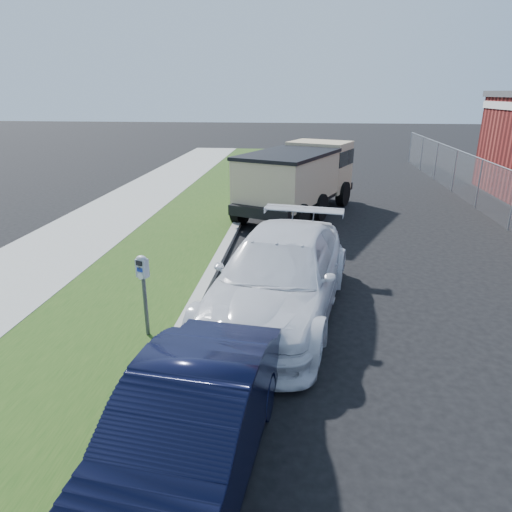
# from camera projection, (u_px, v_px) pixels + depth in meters

# --- Properties ---
(ground) EXTENTS (120.00, 120.00, 0.00)m
(ground) POSITION_uv_depth(u_px,v_px,m) (325.00, 327.00, 8.47)
(ground) COLOR black
(ground) RESTS_ON ground
(streetside) EXTENTS (6.12, 50.00, 0.15)m
(streetside) POSITION_uv_depth(u_px,v_px,m) (87.00, 272.00, 10.86)
(streetside) COLOR gray
(streetside) RESTS_ON ground
(parking_meter) EXTENTS (0.23, 0.19, 1.45)m
(parking_meter) POSITION_uv_depth(u_px,v_px,m) (143.00, 278.00, 7.61)
(parking_meter) COLOR #3F4247
(parking_meter) RESTS_ON ground
(white_wagon) EXTENTS (3.13, 5.80, 1.60)m
(white_wagon) POSITION_uv_depth(u_px,v_px,m) (279.00, 274.00, 8.81)
(white_wagon) COLOR white
(white_wagon) RESTS_ON ground
(navy_sedan) EXTENTS (1.83, 4.15, 1.32)m
(navy_sedan) POSITION_uv_depth(u_px,v_px,m) (188.00, 431.00, 4.93)
(navy_sedan) COLOR black
(navy_sedan) RESTS_ON ground
(dump_truck) EXTENTS (4.30, 6.37, 2.35)m
(dump_truck) POSITION_uv_depth(u_px,v_px,m) (300.00, 176.00, 16.16)
(dump_truck) COLOR black
(dump_truck) RESTS_ON ground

